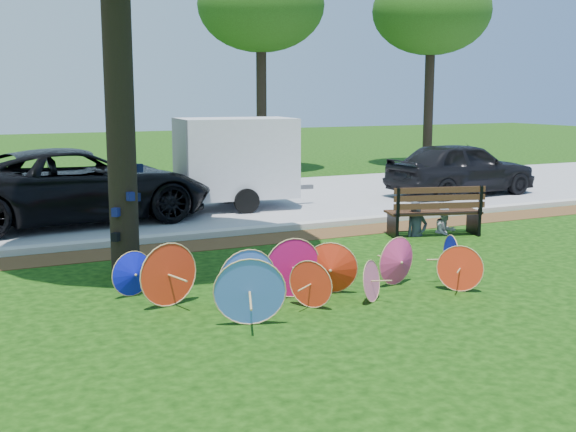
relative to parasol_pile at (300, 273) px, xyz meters
name	(u,v)px	position (x,y,z in m)	size (l,w,h in m)	color
ground	(319,309)	(0.06, -0.47, -0.39)	(90.00, 90.00, 0.00)	black
mulch_strip	(206,245)	(0.06, 4.03, -0.38)	(90.00, 1.00, 0.01)	#472D16
curb	(194,235)	(0.06, 4.73, -0.33)	(90.00, 0.30, 0.12)	#B7B5AD
street	(141,208)	(0.06, 8.88, -0.38)	(90.00, 8.00, 0.01)	gray
parasol_pile	(300,273)	(0.00, 0.00, 0.00)	(4.99, 2.31, 0.90)	red
black_van	(78,186)	(-1.67, 7.52, 0.43)	(2.70, 5.86, 1.63)	black
dark_pickup	(461,168)	(8.69, 7.32, 0.36)	(1.76, 4.38, 1.49)	black
cargo_trailer	(236,157)	(2.19, 7.86, 0.87)	(2.73, 1.73, 2.51)	silver
park_bench	(433,210)	(4.48, 2.98, 0.11)	(1.91, 0.73, 1.00)	black
person_left	(417,203)	(4.13, 3.03, 0.28)	(0.49, 0.32, 1.34)	#333C46
person_right	(446,208)	(4.83, 3.03, 0.13)	(0.51, 0.40, 1.05)	#B4B3BC
bg_trees	(196,1)	(3.51, 14.58, 5.38)	(24.89, 5.42, 7.40)	black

